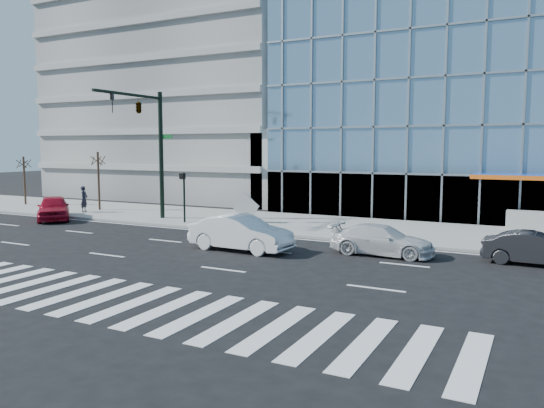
{
  "coord_description": "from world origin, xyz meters",
  "views": [
    {
      "loc": [
        10.82,
        -20.89,
        4.68
      ],
      "look_at": [
        -1.49,
        3.0,
        1.8
      ],
      "focal_mm": 35.0,
      "sensor_mm": 36.0,
      "label": 1
    }
  ],
  "objects_px": {
    "traffic_signal": "(145,123)",
    "red_sedan": "(53,208)",
    "white_suv": "(382,240)",
    "ped_signal_post": "(184,190)",
    "dark_sedan": "(536,249)",
    "street_tree_near": "(98,160)",
    "street_tree_far": "(24,163)",
    "white_sedan": "(241,233)",
    "pedestrian": "(84,199)",
    "tilted_panel": "(246,207)"
  },
  "relations": [
    {
      "from": "street_tree_far",
      "to": "dark_sedan",
      "type": "distance_m",
      "value": 37.11
    },
    {
      "from": "dark_sedan",
      "to": "tilted_panel",
      "type": "relative_size",
      "value": 3.07
    },
    {
      "from": "white_suv",
      "to": "street_tree_near",
      "type": "bearing_deg",
      "value": 75.38
    },
    {
      "from": "red_sedan",
      "to": "traffic_signal",
      "type": "bearing_deg",
      "value": -32.86
    },
    {
      "from": "white_suv",
      "to": "dark_sedan",
      "type": "xyz_separation_m",
      "value": [
        6.0,
        0.84,
        0.0
      ]
    },
    {
      "from": "ped_signal_post",
      "to": "street_tree_near",
      "type": "xyz_separation_m",
      "value": [
        -9.5,
        2.56,
        1.64
      ]
    },
    {
      "from": "dark_sedan",
      "to": "red_sedan",
      "type": "distance_m",
      "value": 27.96
    },
    {
      "from": "street_tree_near",
      "to": "street_tree_far",
      "type": "distance_m",
      "value": 8.01
    },
    {
      "from": "street_tree_far",
      "to": "red_sedan",
      "type": "relative_size",
      "value": 0.83
    },
    {
      "from": "pedestrian",
      "to": "street_tree_near",
      "type": "bearing_deg",
      "value": -13.97
    },
    {
      "from": "white_sedan",
      "to": "pedestrian",
      "type": "relative_size",
      "value": 2.67
    },
    {
      "from": "street_tree_far",
      "to": "traffic_signal",
      "type": "bearing_deg",
      "value": -11.05
    },
    {
      "from": "traffic_signal",
      "to": "red_sedan",
      "type": "distance_m",
      "value": 8.47
    },
    {
      "from": "ped_signal_post",
      "to": "red_sedan",
      "type": "distance_m",
      "value": 9.15
    },
    {
      "from": "red_sedan",
      "to": "pedestrian",
      "type": "bearing_deg",
      "value": 51.7
    },
    {
      "from": "traffic_signal",
      "to": "white_sedan",
      "type": "distance_m",
      "value": 12.1
    },
    {
      "from": "street_tree_far",
      "to": "red_sedan",
      "type": "height_order",
      "value": "street_tree_far"
    },
    {
      "from": "street_tree_near",
      "to": "ped_signal_post",
      "type": "bearing_deg",
      "value": -15.06
    },
    {
      "from": "ped_signal_post",
      "to": "street_tree_near",
      "type": "height_order",
      "value": "street_tree_near"
    },
    {
      "from": "street_tree_near",
      "to": "pedestrian",
      "type": "bearing_deg",
      "value": -84.47
    },
    {
      "from": "traffic_signal",
      "to": "dark_sedan",
      "type": "bearing_deg",
      "value": -5.78
    },
    {
      "from": "street_tree_far",
      "to": "tilted_panel",
      "type": "relative_size",
      "value": 2.98
    },
    {
      "from": "ped_signal_post",
      "to": "white_sedan",
      "type": "xyz_separation_m",
      "value": [
        7.15,
        -5.33,
        -1.34
      ]
    },
    {
      "from": "dark_sedan",
      "to": "red_sedan",
      "type": "bearing_deg",
      "value": 91.09
    },
    {
      "from": "ped_signal_post",
      "to": "white_sedan",
      "type": "relative_size",
      "value": 0.62
    },
    {
      "from": "dark_sedan",
      "to": "traffic_signal",
      "type": "bearing_deg",
      "value": 86.24
    },
    {
      "from": "white_suv",
      "to": "tilted_panel",
      "type": "height_order",
      "value": "tilted_panel"
    },
    {
      "from": "white_suv",
      "to": "pedestrian",
      "type": "xyz_separation_m",
      "value": [
        -22.5,
        4.39,
        0.41
      ]
    },
    {
      "from": "tilted_panel",
      "to": "street_tree_near",
      "type": "bearing_deg",
      "value": 176.09
    },
    {
      "from": "street_tree_near",
      "to": "tilted_panel",
      "type": "xyz_separation_m",
      "value": [
        12.85,
        -0.81,
        -2.72
      ]
    },
    {
      "from": "white_sedan",
      "to": "street_tree_far",
      "type": "bearing_deg",
      "value": 74.96
    },
    {
      "from": "white_sedan",
      "to": "ped_signal_post",
      "type": "bearing_deg",
      "value": 56.0
    },
    {
      "from": "street_tree_far",
      "to": "street_tree_near",
      "type": "bearing_deg",
      "value": 0.0
    },
    {
      "from": "white_suv",
      "to": "white_sedan",
      "type": "relative_size",
      "value": 0.93
    },
    {
      "from": "traffic_signal",
      "to": "white_sedan",
      "type": "relative_size",
      "value": 1.65
    },
    {
      "from": "red_sedan",
      "to": "tilted_panel",
      "type": "distance_m",
      "value": 12.75
    },
    {
      "from": "pedestrian",
      "to": "tilted_panel",
      "type": "height_order",
      "value": "pedestrian"
    },
    {
      "from": "white_suv",
      "to": "red_sedan",
      "type": "distance_m",
      "value": 21.99
    },
    {
      "from": "white_suv",
      "to": "traffic_signal",
      "type": "bearing_deg",
      "value": 79.16
    },
    {
      "from": "ped_signal_post",
      "to": "street_tree_far",
      "type": "bearing_deg",
      "value": 171.69
    },
    {
      "from": "white_suv",
      "to": "red_sedan",
      "type": "xyz_separation_m",
      "value": [
        -21.95,
        1.29,
        0.14
      ]
    },
    {
      "from": "dark_sedan",
      "to": "red_sedan",
      "type": "relative_size",
      "value": 0.86
    },
    {
      "from": "ped_signal_post",
      "to": "dark_sedan",
      "type": "relative_size",
      "value": 0.75
    },
    {
      "from": "dark_sedan",
      "to": "white_suv",
      "type": "bearing_deg",
      "value": 99.96
    },
    {
      "from": "street_tree_near",
      "to": "red_sedan",
      "type": "height_order",
      "value": "street_tree_near"
    },
    {
      "from": "street_tree_far",
      "to": "dark_sedan",
      "type": "height_order",
      "value": "street_tree_far"
    },
    {
      "from": "street_tree_far",
      "to": "pedestrian",
      "type": "height_order",
      "value": "street_tree_far"
    },
    {
      "from": "ped_signal_post",
      "to": "street_tree_near",
      "type": "distance_m",
      "value": 9.97
    },
    {
      "from": "ped_signal_post",
      "to": "white_sedan",
      "type": "height_order",
      "value": "ped_signal_post"
    },
    {
      "from": "traffic_signal",
      "to": "white_suv",
      "type": "height_order",
      "value": "traffic_signal"
    }
  ]
}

